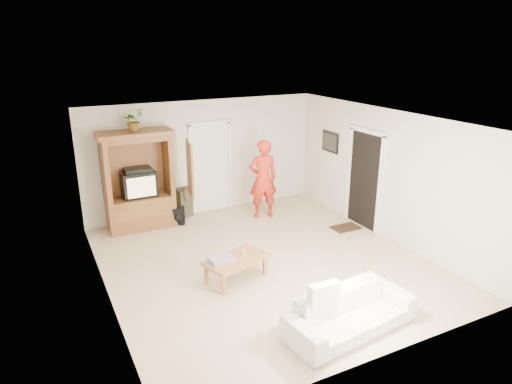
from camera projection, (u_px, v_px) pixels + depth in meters
floor at (264, 262)px, 8.35m from camera, size 6.00×6.00×0.00m
ceiling at (265, 120)px, 7.52m from camera, size 6.00×6.00×0.00m
wall_back at (204, 157)px, 10.47m from camera, size 5.50×0.00×5.50m
wall_front at (383, 268)px, 5.39m from camera, size 5.50×0.00×5.50m
wall_left at (101, 222)px, 6.76m from camera, size 0.00×6.00×6.00m
wall_right at (386, 175)px, 9.11m from camera, size 0.00×6.00×6.00m
armoire at (140, 187)px, 9.63m from camera, size 1.82×1.14×2.10m
door_back at (211, 168)px, 10.60m from camera, size 0.85×0.05×2.04m
doorway_right at (365, 180)px, 9.70m from camera, size 0.05×0.90×2.04m
framed_picture at (330, 142)px, 10.61m from camera, size 0.03×0.60×0.48m
doormat at (346, 228)px, 9.83m from camera, size 0.60×0.40×0.02m
plant at (134, 120)px, 9.15m from camera, size 0.54×0.53×0.45m
man at (263, 179)px, 10.20m from camera, size 0.72×0.54×1.80m
sofa at (351, 312)px, 6.30m from camera, size 2.00×0.97×0.56m
coffee_table at (236, 261)px, 7.63m from camera, size 1.19×0.88×0.40m
towel at (221, 259)px, 7.48m from camera, size 0.40×0.31×0.08m
candle at (243, 253)px, 7.70m from camera, size 0.08×0.08×0.10m
backpack_black at (177, 216)px, 9.96m from camera, size 0.38×0.30×0.40m
backpack_olive at (184, 202)px, 10.40m from camera, size 0.42×0.37×0.67m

